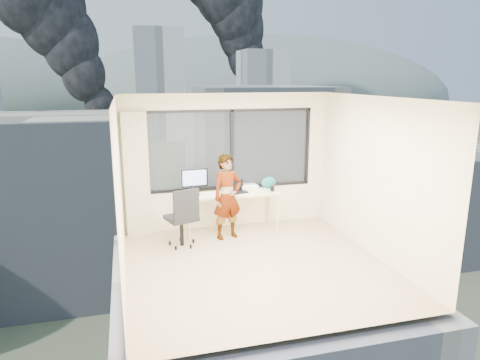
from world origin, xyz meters
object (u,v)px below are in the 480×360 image
object	(u,v)px
desk	(231,212)
laptop	(239,187)
game_console	(248,187)
handbag	(269,183)
chair	(181,216)
person	(227,197)
monitor	(195,181)

from	to	relation	value
desk	laptop	xyz separation A→B (m)	(0.15, -0.02, 0.48)
game_console	laptop	size ratio (longest dim) A/B	1.00
desk	handbag	bearing A→B (deg)	10.63
chair	laptop	world-z (taller)	chair
person	handbag	size ratio (longest dim) A/B	5.39
handbag	chair	bearing A→B (deg)	-149.48
person	monitor	size ratio (longest dim) A/B	3.10
monitor	game_console	distance (m)	1.12
chair	handbag	world-z (taller)	chair
laptop	handbag	world-z (taller)	handbag
chair	game_console	size ratio (longest dim) A/B	3.24
person	laptop	bearing A→B (deg)	31.88
game_console	person	bearing A→B (deg)	-136.05
handbag	person	bearing A→B (deg)	-141.90
game_console	handbag	xyz separation A→B (m)	(0.40, -0.05, 0.07)
person	handbag	bearing A→B (deg)	11.80
person	laptop	size ratio (longest dim) A/B	4.66
monitor	game_console	bearing A→B (deg)	3.61
chair	handbag	xyz separation A→B (m)	(1.82, 0.68, 0.32)
desk	person	bearing A→B (deg)	-113.52
monitor	laptop	xyz separation A→B (m)	(0.83, -0.08, -0.15)
chair	game_console	world-z (taller)	chair
desk	laptop	size ratio (longest dim) A/B	5.40
person	game_console	bearing A→B (deg)	29.03
chair	game_console	xyz separation A→B (m)	(1.42, 0.74, 0.25)
desk	laptop	bearing A→B (deg)	-7.77
desk	person	size ratio (longest dim) A/B	1.16
monitor	game_console	xyz separation A→B (m)	(1.09, 0.15, -0.21)
monitor	chair	bearing A→B (deg)	-123.94
monitor	handbag	size ratio (longest dim) A/B	1.74
game_console	handbag	size ratio (longest dim) A/B	1.15
desk	handbag	size ratio (longest dim) A/B	6.24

